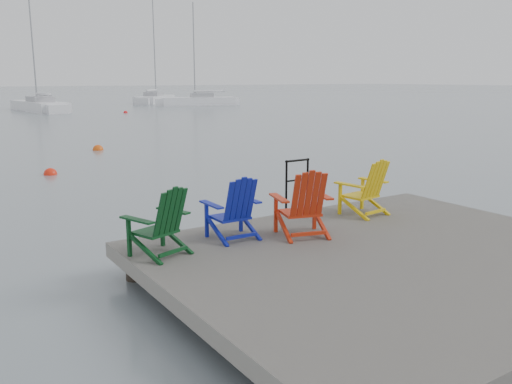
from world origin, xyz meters
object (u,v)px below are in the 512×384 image
handrail (297,181)px  sailboat_far (199,102)px  sailboat_near (39,107)px  buoy_c (126,113)px  buoy_a (50,175)px  chair_red (304,203)px  buoy_b (98,150)px  chair_green (161,221)px  sailboat_mid (155,100)px  buoy_d (66,113)px  chair_blue (234,208)px  chair_yellow (366,187)px

handrail → sailboat_far: sailboat_far is taller
sailboat_near → buoy_c: sailboat_near is taller
sailboat_far → buoy_c: size_ratio=30.92×
buoy_a → chair_red: bearing=-83.0°
buoy_b → sailboat_near: bearing=82.7°
chair_green → buoy_a: bearing=66.1°
chair_red → sailboat_mid: sailboat_mid is taller
chair_green → buoy_a: (0.78, 9.90, -0.95)m
chair_green → sailboat_far: 50.34m
buoy_d → chair_red: bearing=-99.2°
chair_green → sailboat_mid: (21.37, 51.81, -0.60)m
chair_blue → buoy_b: (2.44, 14.44, -0.95)m
buoy_a → sailboat_mid: bearing=63.8°
buoy_b → buoy_c: bearing=67.9°
handrail → sailboat_mid: (18.56, 50.93, -0.69)m
chair_yellow → buoy_d: chair_yellow is taller
sailboat_near → buoy_d: sailboat_near is taller
chair_red → chair_green: bearing=-171.8°
chair_green → buoy_a: chair_green is taller
chair_red → buoy_d: size_ratio=2.67×
chair_blue → sailboat_near: size_ratio=0.07×
handrail → chair_yellow: chair_yellow is taller
chair_green → sailboat_near: 43.41m
buoy_c → buoy_a: bearing=-113.8°
chair_yellow → sailboat_far: (19.60, 44.52, -0.61)m
chair_red → buoy_a: chair_red is taller
buoy_c → chair_green: bearing=-108.9°
chair_green → buoy_b: chair_green is taller
chair_blue → sailboat_mid: (20.24, 51.69, -0.60)m
chair_yellow → buoy_a: chair_yellow is taller
sailboat_near → sailboat_mid: (14.20, 9.01, 0.00)m
chair_red → buoy_b: bearing=100.6°
buoy_a → buoy_c: (11.63, 26.39, 0.00)m
chair_red → chair_yellow: 1.68m
sailboat_near → handrail: bearing=-100.9°
buoy_a → chair_green: bearing=-94.5°
chair_red → buoy_b: (1.55, 14.86, -0.99)m
handrail → chair_blue: bearing=-155.3°
chair_red → sailboat_far: sailboat_far is taller
buoy_a → buoy_b: buoy_b is taller
handrail → chair_green: handrail is taller
handrail → chair_green: (-2.81, -0.89, -0.09)m
chair_red → buoy_a: bearing=113.5°
sailboat_far → buoy_b: (-19.68, -30.08, -0.36)m
sailboat_mid → buoy_d: (-13.06, -13.38, -0.36)m
sailboat_far → buoy_b: 35.95m
chair_red → buoy_a: size_ratio=2.56×
buoy_a → buoy_d: buoy_a is taller
sailboat_near → chair_yellow: bearing=-99.7°
chair_yellow → chair_blue: bearing=172.5°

